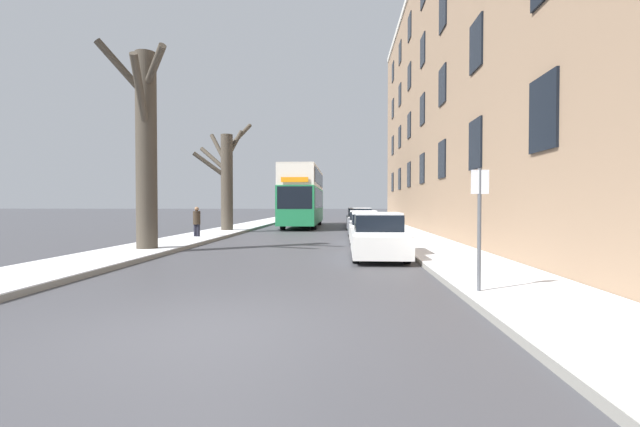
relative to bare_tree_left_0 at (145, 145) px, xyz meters
The scene contains 14 objects.
ground_plane 11.26m from the bare_tree_left_0, 60.82° to the right, with size 320.00×320.00×0.00m, color #424247.
sidewalk_left 43.93m from the bare_tree_left_0, 90.36° to the left, with size 2.60×130.00×0.16m.
sidewalk_right 45.18m from the bare_tree_left_0, 76.39° to the left, with size 2.60×130.00×0.16m.
terrace_facade_right 20.56m from the bare_tree_left_0, 34.68° to the left, with size 9.10×41.93×17.84m.
bare_tree_left_0 is the anchor object (origin of this frame).
bare_tree_left_1 11.33m from the bare_tree_left_0, 91.14° to the left, with size 3.15×3.29×7.18m.
double_decker_bus 18.27m from the bare_tree_left_0, 77.42° to the left, with size 2.53×11.42×4.48m.
parked_car_0 8.87m from the bare_tree_left_0, ahead, with size 1.71×4.14×1.48m.
parked_car_1 9.84m from the bare_tree_left_0, 27.86° to the left, with size 1.71×3.95×1.37m.
parked_car_2 12.93m from the bare_tree_left_0, 49.00° to the left, with size 1.76×4.10×1.40m.
parked_car_3 17.55m from the bare_tree_left_0, 61.56° to the left, with size 1.84×4.48×1.51m.
parked_car_4 22.41m from the bare_tree_left_0, 68.25° to the left, with size 1.77×4.12×1.46m.
pedestrian_left_sidewalk 6.51m from the bare_tree_left_0, 91.72° to the left, with size 0.35×0.35×1.63m.
street_sign_post 12.15m from the bare_tree_left_0, 36.25° to the right, with size 0.32×0.07×2.41m.
Camera 1 is at (1.96, -5.75, 1.75)m, focal length 24.00 mm.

